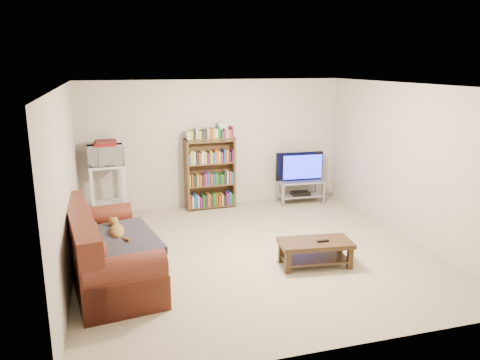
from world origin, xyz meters
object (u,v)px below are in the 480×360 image
object	(u,v)px
tv_stand	(300,188)
bookshelf	(210,172)
coffee_table	(315,248)
sofa	(104,256)

from	to	relation	value
tv_stand	bookshelf	xyz separation A→B (m)	(-1.78, 0.16, 0.39)
coffee_table	bookshelf	bearing A→B (deg)	111.81
bookshelf	tv_stand	bearing A→B (deg)	-7.79
sofa	coffee_table	distance (m)	2.77
bookshelf	coffee_table	bearing A→B (deg)	-77.68
coffee_table	tv_stand	size ratio (longest dim) A/B	1.13
coffee_table	tv_stand	distance (m)	2.98
sofa	tv_stand	bearing A→B (deg)	25.48
coffee_table	bookshelf	size ratio (longest dim) A/B	0.76
coffee_table	tv_stand	world-z (taller)	tv_stand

